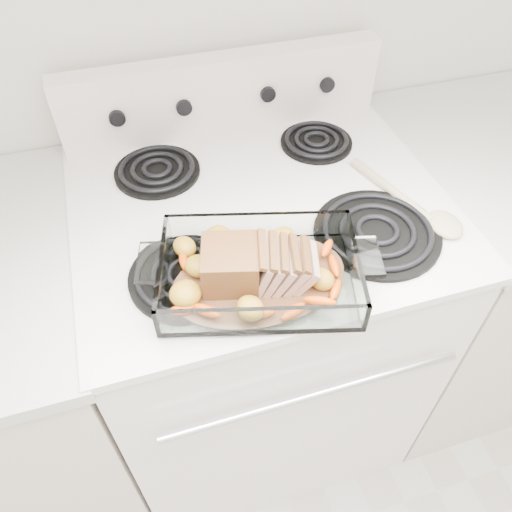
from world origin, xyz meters
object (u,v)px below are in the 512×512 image
object	(u,v)px
baking_dish	(259,276)
counter_right	(467,275)
electric_range	(259,325)
pork_roast	(249,268)
counter_left	(8,393)

from	to	relation	value
baking_dish	counter_right	bearing A→B (deg)	31.44
electric_range	baking_dish	bearing A→B (deg)	-107.67
pork_roast	counter_right	bearing A→B (deg)	33.64
electric_range	counter_right	bearing A→B (deg)	-0.10
counter_right	baking_dish	xyz separation A→B (m)	(-0.73, -0.22, 0.50)
baking_dish	pork_roast	distance (m)	0.03
counter_left	counter_right	size ratio (longest dim) A/B	1.00
counter_right	baking_dish	size ratio (longest dim) A/B	2.74
counter_right	pork_roast	bearing A→B (deg)	-164.01
counter_left	counter_right	xyz separation A→B (m)	(1.33, 0.00, 0.00)
electric_range	pork_roast	bearing A→B (deg)	-112.15
electric_range	counter_right	size ratio (longest dim) A/B	1.20
counter_right	baking_dish	world-z (taller)	baking_dish
counter_left	electric_range	bearing A→B (deg)	0.10
counter_left	baking_dish	distance (m)	0.80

